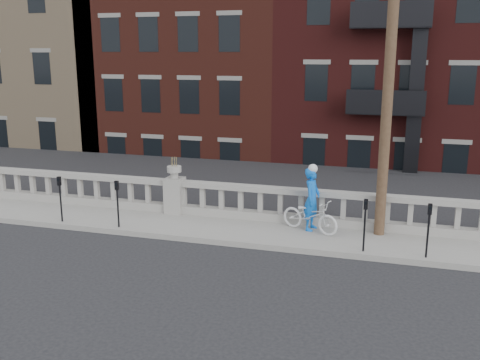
{
  "coord_description": "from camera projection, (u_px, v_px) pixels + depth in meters",
  "views": [
    {
      "loc": [
        6.4,
        -10.89,
        5.06
      ],
      "look_at": [
        2.32,
        3.2,
        1.51
      ],
      "focal_mm": 40.0,
      "sensor_mm": 36.0,
      "label": 1
    }
  ],
  "objects": [
    {
      "name": "parking_meter_b",
      "position": [
        117.0,
        199.0,
        15.12
      ],
      "size": [
        0.1,
        0.09,
        1.36
      ],
      "color": "black",
      "rests_on": "sidewalk"
    },
    {
      "name": "ground",
      "position": [
        113.0,
        263.0,
        13.08
      ],
      "size": [
        120.0,
        120.0,
        0.0
      ],
      "primitive_type": "plane",
      "color": "black",
      "rests_on": "ground"
    },
    {
      "name": "balustrade",
      "position": [
        175.0,
        197.0,
        16.62
      ],
      "size": [
        28.0,
        0.34,
        1.03
      ],
      "color": "gray",
      "rests_on": "sidewalk"
    },
    {
      "name": "cyclist",
      "position": [
        312.0,
        199.0,
        14.91
      ],
      "size": [
        0.54,
        0.72,
        1.78
      ],
      "primitive_type": "imported",
      "rotation": [
        0.0,
        0.0,
        1.39
      ],
      "color": "blue",
      "rests_on": "sidewalk"
    },
    {
      "name": "parking_meter_a",
      "position": [
        60.0,
        194.0,
        15.63
      ],
      "size": [
        0.1,
        0.09,
        1.36
      ],
      "color": "black",
      "rests_on": "sidewalk"
    },
    {
      "name": "bicycle",
      "position": [
        310.0,
        215.0,
        14.86
      ],
      "size": [
        1.84,
        1.24,
        0.92
      ],
      "primitive_type": "imported",
      "rotation": [
        0.0,
        0.0,
        1.17
      ],
      "color": "silver",
      "rests_on": "sidewalk"
    },
    {
      "name": "sidewalk",
      "position": [
        163.0,
        223.0,
        15.87
      ],
      "size": [
        32.0,
        2.2,
        0.15
      ],
      "primitive_type": "cube",
      "color": "gray",
      "rests_on": "ground"
    },
    {
      "name": "parking_meter_d",
      "position": [
        429.0,
        224.0,
        12.87
      ],
      "size": [
        0.1,
        0.09,
        1.36
      ],
      "color": "black",
      "rests_on": "sidewalk"
    },
    {
      "name": "parking_meter_c",
      "position": [
        365.0,
        219.0,
        13.27
      ],
      "size": [
        0.1,
        0.09,
        1.36
      ],
      "color": "black",
      "rests_on": "sidewalk"
    },
    {
      "name": "lower_level",
      "position": [
        300.0,
        91.0,
        33.83
      ],
      "size": [
        80.0,
        44.0,
        20.8
      ],
      "color": "#605E59",
      "rests_on": "ground"
    },
    {
      "name": "utility_pole",
      "position": [
        391.0,
        44.0,
        13.54
      ],
      "size": [
        1.6,
        0.28,
        10.0
      ],
      "color": "#422D1E",
      "rests_on": "sidewalk"
    },
    {
      "name": "planter_pedestal",
      "position": [
        175.0,
        191.0,
        16.58
      ],
      "size": [
        0.55,
        0.55,
        1.76
      ],
      "color": "gray",
      "rests_on": "sidewalk"
    }
  ]
}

